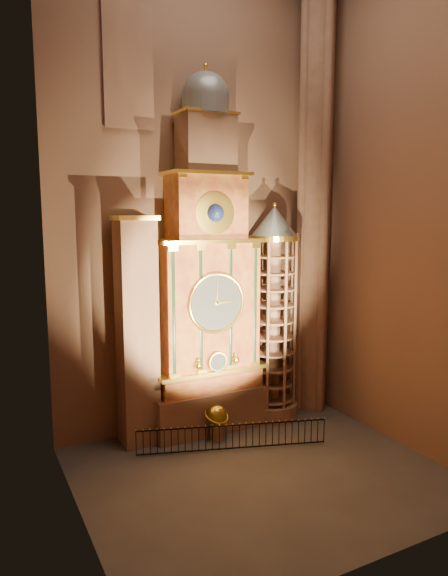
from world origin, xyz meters
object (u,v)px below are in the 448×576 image
portrait_tower (137,331)px  stair_turret (273,315)px  astronomical_clock (207,292)px  celestial_globe (217,419)px  iron_railing (233,437)px

portrait_tower → stair_turret: size_ratio=0.94×
astronomical_clock → celestial_globe: size_ratio=10.17×
stair_turret → astronomical_clock: bearing=175.7°
portrait_tower → celestial_globe: bearing=-23.3°
portrait_tower → stair_turret: stair_turret is taller
astronomical_clock → stair_turret: 3.78m
celestial_globe → iron_railing: 1.34m
celestial_globe → portrait_tower: bearing=156.7°
celestial_globe → iron_railing: bearing=-83.3°
stair_turret → celestial_globe: (-3.69, -1.10, -4.28)m
stair_turret → iron_railing: size_ratio=1.36×
portrait_tower → celestial_globe: portrait_tower is taller
celestial_globe → astronomical_clock: bearing=82.0°
stair_turret → portrait_tower: bearing=177.7°
portrait_tower → celestial_globe: size_ratio=6.21×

